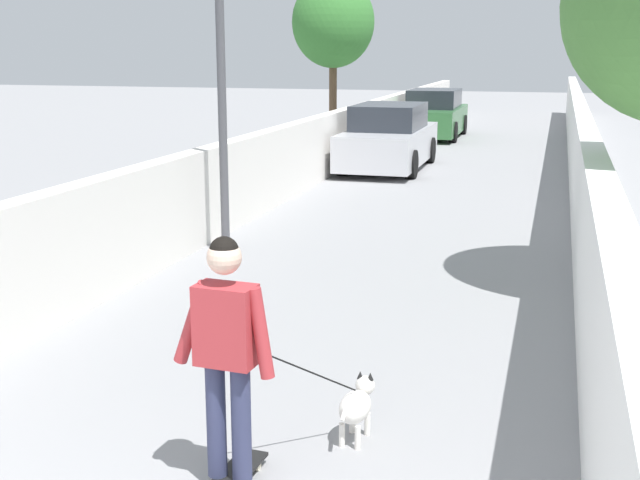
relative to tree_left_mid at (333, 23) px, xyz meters
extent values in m
plane|color=gray|center=(-5.00, -3.49, -3.46)|extent=(80.00, 80.00, 0.00)
cube|color=silver|center=(-7.00, -0.76, -2.77)|extent=(48.00, 0.30, 1.39)
cube|color=white|center=(-7.00, -6.22, -2.66)|extent=(48.00, 0.30, 1.60)
cylinder|color=brown|center=(0.00, 0.00, -2.04)|extent=(0.20, 0.20, 2.84)
ellipsoid|color=#387A33|center=(0.00, 0.00, 0.02)|extent=(2.14, 2.14, 2.34)
cylinder|color=#4C4C51|center=(-10.71, -1.31, -1.32)|extent=(0.12, 0.12, 4.30)
cube|color=black|center=(-16.79, -3.84, -3.39)|extent=(0.81, 0.26, 0.02)
cylinder|color=beige|center=(-16.51, -3.79, -3.43)|extent=(0.06, 0.03, 0.06)
cylinder|color=beige|center=(-16.52, -3.93, -3.43)|extent=(0.06, 0.03, 0.06)
cylinder|color=#333859|center=(-16.79, -3.75, -2.98)|extent=(0.14, 0.14, 0.79)
cylinder|color=#333859|center=(-16.80, -3.93, -2.98)|extent=(0.14, 0.14, 0.79)
cube|color=#B23338|center=(-16.79, -3.84, -2.33)|extent=(0.25, 0.39, 0.52)
cylinder|color=#B23338|center=(-16.78, -3.60, -2.34)|extent=(0.11, 0.29, 0.58)
cylinder|color=#B23338|center=(-16.81, -4.08, -2.35)|extent=(0.10, 0.18, 0.59)
sphere|color=beige|center=(-16.79, -3.84, -1.89)|extent=(0.22, 0.22, 0.22)
sphere|color=black|center=(-16.79, -3.84, -1.85)|extent=(0.19, 0.19, 0.19)
ellipsoid|color=white|center=(-15.90, -4.47, -3.20)|extent=(0.39, 0.25, 0.22)
sphere|color=white|center=(-15.66, -4.49, -3.13)|extent=(0.15, 0.15, 0.15)
cone|color=black|center=(-15.65, -4.45, -3.05)|extent=(0.05, 0.05, 0.06)
cone|color=black|center=(-15.66, -4.53, -3.05)|extent=(0.05, 0.05, 0.06)
cylinder|color=white|center=(-15.78, -4.42, -3.37)|extent=(0.04, 0.04, 0.18)
cylinder|color=white|center=(-15.79, -4.54, -3.37)|extent=(0.04, 0.04, 0.18)
cylinder|color=white|center=(-16.02, -4.40, -3.37)|extent=(0.04, 0.04, 0.18)
cylinder|color=white|center=(-16.03, -4.52, -3.37)|extent=(0.04, 0.04, 0.18)
cylinder|color=white|center=(-16.14, -4.45, -3.12)|extent=(0.14, 0.04, 0.13)
cylinder|color=black|center=(-16.35, -4.15, -2.74)|extent=(0.90, 0.64, 0.66)
cube|color=silver|center=(-1.96, -1.91, -2.90)|extent=(4.36, 1.70, 0.80)
cube|color=#262B33|center=(-1.96, -1.91, -2.22)|extent=(2.27, 1.50, 0.60)
cylinder|color=black|center=(-0.61, -1.12, -3.14)|extent=(0.64, 0.22, 0.64)
cylinder|color=black|center=(-0.61, -2.70, -3.14)|extent=(0.64, 0.22, 0.64)
cylinder|color=black|center=(-3.32, -1.12, -3.14)|extent=(0.64, 0.22, 0.64)
cylinder|color=black|center=(-3.32, -2.70, -3.14)|extent=(0.64, 0.22, 0.64)
cube|color=#336B38|center=(5.42, -1.91, -2.90)|extent=(4.23, 1.70, 0.80)
cube|color=#262B33|center=(5.42, -1.91, -2.22)|extent=(2.20, 1.50, 0.60)
cylinder|color=black|center=(6.73, -1.12, -3.14)|extent=(0.64, 0.22, 0.64)
cylinder|color=black|center=(6.73, -2.70, -3.14)|extent=(0.64, 0.22, 0.64)
cylinder|color=black|center=(4.11, -1.12, -3.14)|extent=(0.64, 0.22, 0.64)
cylinder|color=black|center=(4.11, -2.70, -3.14)|extent=(0.64, 0.22, 0.64)
camera|label=1|loc=(-21.39, -5.77, -0.62)|focal=46.48mm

